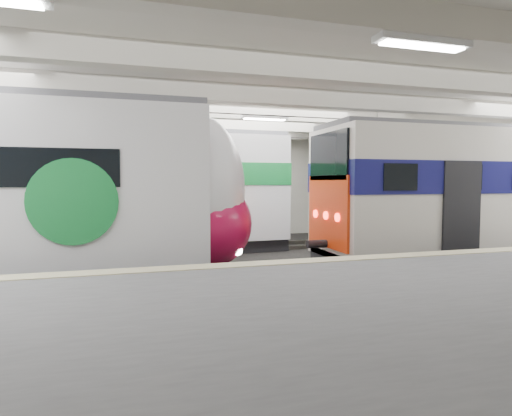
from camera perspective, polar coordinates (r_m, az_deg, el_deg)
name	(u,v)px	position (r m, az deg, el deg)	size (l,w,h in m)	color
station_hall	(310,165)	(10.87, 7.19, 5.77)	(36.00, 24.00, 5.75)	black
older_rer	(510,193)	(17.23, 30.78, 1.69)	(14.02, 3.09, 4.60)	beige
far_train	(87,190)	(17.26, -21.59, 2.23)	(15.46, 3.78, 4.84)	silver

